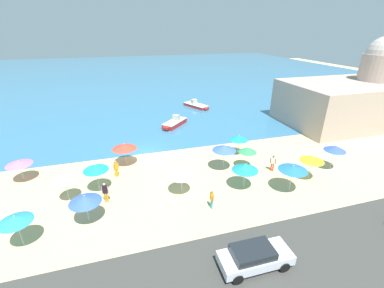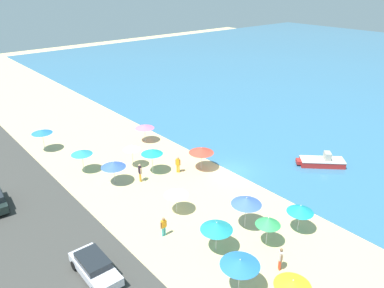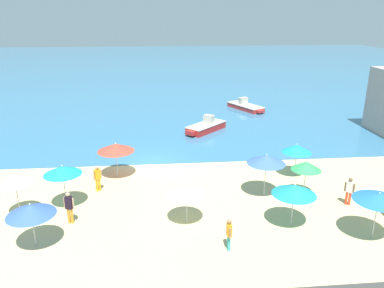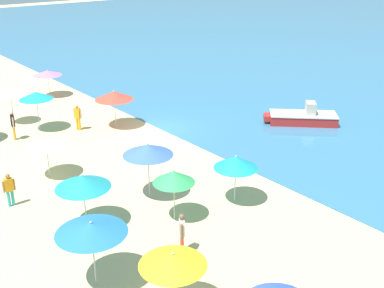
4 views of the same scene
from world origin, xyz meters
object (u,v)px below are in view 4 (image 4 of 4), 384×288
Objects in this scene: beach_umbrella_5 at (174,177)px; bather_3 at (13,124)px; beach_umbrella_8 at (148,150)px; bather_0 at (9,188)px; beach_umbrella_13 at (83,182)px; skiff_nearshore at (303,117)px; beach_umbrella_4 at (36,96)px; beach_umbrella_9 at (47,73)px; beach_umbrella_3 at (173,260)px; beach_umbrella_7 at (46,143)px; bather_2 at (78,116)px; beach_umbrella_0 at (236,162)px; beach_umbrella_1 at (10,92)px; beach_umbrella_11 at (114,95)px; bather_1 at (182,231)px; beach_umbrella_6 at (91,228)px.

bather_3 is at bearing -171.92° from beach_umbrella_5.
beach_umbrella_8 reaches higher than bather_0.
beach_umbrella_13 is 17.42m from skiff_nearshore.
bather_0 is at bearing -30.00° from beach_umbrella_4.
beach_umbrella_3 is at bearing -15.59° from beach_umbrella_9.
beach_umbrella_8 is at bearing -82.06° from skiff_nearshore.
beach_umbrella_13 reaches higher than bather_0.
bather_2 is (-5.28, 4.30, -0.90)m from beach_umbrella_7.
beach_umbrella_3 reaches higher than beach_umbrella_0.
beach_umbrella_4 is 12.72m from beach_umbrella_13.
beach_umbrella_1 is 1.02× the size of beach_umbrella_13.
beach_umbrella_8 is 10.50m from bather_2.
beach_umbrella_11 is at bearing 143.42° from beach_umbrella_13.
beach_umbrella_3 and beach_umbrella_5 have the same top height.
beach_umbrella_3 is 26.71m from beach_umbrella_9.
beach_umbrella_0 reaches higher than beach_umbrella_9.
beach_umbrella_11 reaches higher than bather_1.
beach_umbrella_6 is 15.64m from bather_3.
beach_umbrella_6 is at bearing -16.35° from beach_umbrella_4.
skiff_nearshore is at bearing 107.06° from beach_umbrella_5.
beach_umbrella_5 is 0.94× the size of beach_umbrella_6.
bather_0 is (6.09, -9.11, -1.22)m from beach_umbrella_11.
bather_1 is (13.87, -5.35, -1.16)m from beach_umbrella_11.
beach_umbrella_11 is 1.02× the size of beach_umbrella_13.
bather_0 is (-5.61, -5.05, -1.13)m from beach_umbrella_5.
beach_umbrella_8 reaches higher than beach_umbrella_1.
beach_umbrella_4 is at bearing 175.76° from bather_1.
beach_umbrella_6 is at bearing 2.31° from bather_0.
beach_umbrella_1 reaches higher than beach_umbrella_0.
beach_umbrella_3 is 5.87m from beach_umbrella_5.
bather_2 reaches higher than bather_0.
beach_umbrella_7 is 1.25× the size of bather_1.
beach_umbrella_5 reaches higher than bather_1.
beach_umbrella_3 is 1.11× the size of beach_umbrella_7.
beach_umbrella_1 is at bearing -134.61° from beach_umbrella_11.
beach_umbrella_9 is 0.52× the size of skiff_nearshore.
beach_umbrella_8 is 1.68× the size of bather_0.
beach_umbrella_0 is at bearing 68.83° from beach_umbrella_13.
beach_umbrella_8 reaches higher than skiff_nearshore.
beach_umbrella_0 is 0.94× the size of beach_umbrella_11.
beach_umbrella_4 reaches higher than beach_umbrella_9.
beach_umbrella_8 is at bearing 128.96° from beach_umbrella_6.
beach_umbrella_13 is at bearing 176.86° from beach_umbrella_3.
beach_umbrella_7 is at bearing 165.68° from beach_umbrella_6.
beach_umbrella_8 reaches higher than beach_umbrella_4.
skiff_nearshore is (-1.90, 13.63, -1.93)m from beach_umbrella_8.
beach_umbrella_6 reaches higher than beach_umbrella_7.
beach_umbrella_1 is at bearing -175.08° from beach_umbrella_8.
beach_umbrella_0 reaches higher than bather_3.
beach_umbrella_9 is at bearing 143.43° from bather_3.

